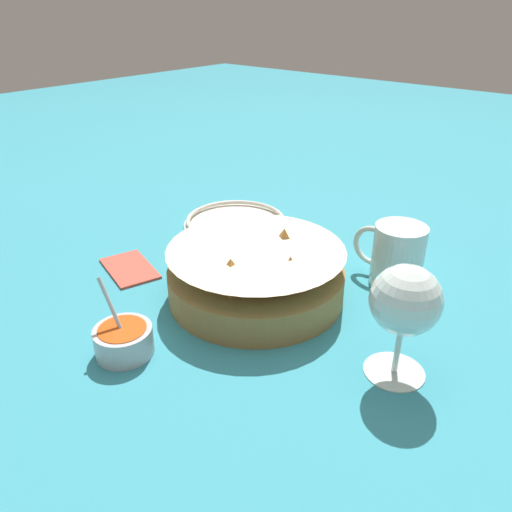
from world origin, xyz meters
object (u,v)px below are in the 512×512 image
sauce_cup (124,339)px  side_plate (236,221)px  wine_glass (405,304)px  beer_mug (396,257)px  food_basket (256,275)px

sauce_cup → side_plate: (0.16, -0.38, -0.01)m
sauce_cup → wine_glass: 0.34m
sauce_cup → beer_mug: sauce_cup is taller
food_basket → sauce_cup: bearing=79.5°
food_basket → side_plate: (0.20, -0.17, -0.03)m
wine_glass → beer_mug: 0.22m
beer_mug → side_plate: bearing=-0.4°
wine_glass → beer_mug: bearing=-63.1°
food_basket → beer_mug: 0.22m
sauce_cup → side_plate: size_ratio=0.48×
food_basket → side_plate: 0.26m
beer_mug → wine_glass: bearing=116.9°
beer_mug → sauce_cup: bearing=65.0°
wine_glass → side_plate: (0.43, -0.20, -0.09)m
food_basket → side_plate: food_basket is taller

